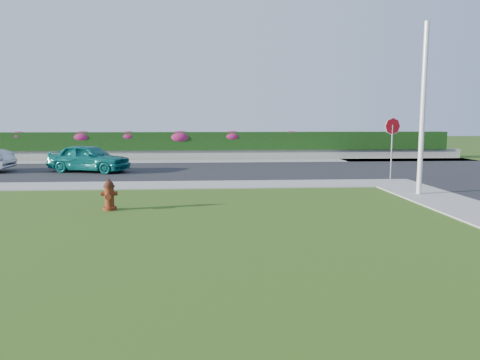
{
  "coord_description": "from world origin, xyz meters",
  "views": [
    {
      "loc": [
        -0.17,
        -8.58,
        2.47
      ],
      "look_at": [
        0.67,
        3.5,
        0.9
      ],
      "focal_mm": 35.0,
      "sensor_mm": 36.0,
      "label": 1
    }
  ],
  "objects": [
    {
      "name": "ground",
      "position": [
        0.0,
        0.0,
        0.0
      ],
      "size": [
        120.0,
        120.0,
        0.0
      ],
      "primitive_type": "plane",
      "color": "black",
      "rests_on": "ground"
    },
    {
      "name": "street_far",
      "position": [
        -5.0,
        14.0,
        0.02
      ],
      "size": [
        26.0,
        8.0,
        0.04
      ],
      "primitive_type": "cube",
      "color": "black",
      "rests_on": "ground"
    },
    {
      "name": "sidewalk_far",
      "position": [
        -6.0,
        9.0,
        0.02
      ],
      "size": [
        24.0,
        2.0,
        0.04
      ],
      "primitive_type": "cube",
      "color": "gray",
      "rests_on": "ground"
    },
    {
      "name": "curb_corner",
      "position": [
        7.0,
        9.0,
        0.02
      ],
      "size": [
        2.0,
        2.0,
        0.04
      ],
      "primitive_type": "cube",
      "color": "gray",
      "rests_on": "ground"
    },
    {
      "name": "sidewalk_beyond",
      "position": [
        -1.0,
        19.0,
        0.02
      ],
      "size": [
        34.0,
        2.0,
        0.04
      ],
      "primitive_type": "cube",
      "color": "gray",
      "rests_on": "ground"
    },
    {
      "name": "retaining_wall",
      "position": [
        -1.0,
        20.5,
        0.3
      ],
      "size": [
        34.0,
        0.4,
        0.6
      ],
      "primitive_type": "cube",
      "color": "gray",
      "rests_on": "ground"
    },
    {
      "name": "hedge",
      "position": [
        -1.0,
        20.6,
        1.15
      ],
      "size": [
        32.0,
        0.9,
        1.1
      ],
      "primitive_type": "cube",
      "color": "black",
      "rests_on": "retaining_wall"
    },
    {
      "name": "fire_hydrant",
      "position": [
        -2.87,
        4.27,
        0.41
      ],
      "size": [
        0.44,
        0.42,
        0.87
      ],
      "rotation": [
        0.0,
        0.0,
        0.03
      ],
      "color": "#4D170C",
      "rests_on": "ground"
    },
    {
      "name": "sedan_teal",
      "position": [
        -5.7,
        13.57,
        0.69
      ],
      "size": [
        4.1,
        2.67,
        1.3
      ],
      "primitive_type": "imported",
      "rotation": [
        0.0,
        0.0,
        1.24
      ],
      "color": "#0E6A64",
      "rests_on": "street_far"
    },
    {
      "name": "utility_pole",
      "position": [
        6.76,
        6.2,
        2.77
      ],
      "size": [
        0.16,
        0.16,
        5.55
      ],
      "primitive_type": "cylinder",
      "color": "silver",
      "rests_on": "ground"
    },
    {
      "name": "stop_sign",
      "position": [
        7.26,
        9.84,
        1.89
      ],
      "size": [
        0.69,
        0.16,
        2.55
      ],
      "rotation": [
        0.0,
        0.0,
        -0.19
      ],
      "color": "slate",
      "rests_on": "ground"
    },
    {
      "name": "flower_clump_a",
      "position": [
        -11.54,
        20.5,
        1.48
      ],
      "size": [
        1.13,
        0.72,
        0.56
      ],
      "primitive_type": "ellipsoid",
      "color": "#AB1D60",
      "rests_on": "hedge"
    },
    {
      "name": "flower_clump_b",
      "position": [
        -7.77,
        20.5,
        1.43
      ],
      "size": [
        1.38,
        0.89,
        0.69
      ],
      "primitive_type": "ellipsoid",
      "color": "#AB1D60",
      "rests_on": "hedge"
    },
    {
      "name": "flower_clump_c",
      "position": [
        -5.0,
        20.5,
        1.45
      ],
      "size": [
        1.24,
        0.8,
        0.62
      ],
      "primitive_type": "ellipsoid",
      "color": "#AB1D60",
      "rests_on": "hedge"
    },
    {
      "name": "flower_clump_d",
      "position": [
        -1.87,
        20.5,
        1.4
      ],
      "size": [
        1.52,
        0.97,
        0.76
      ],
      "primitive_type": "ellipsoid",
      "color": "#AB1D60",
      "rests_on": "hedge"
    },
    {
      "name": "flower_clump_e",
      "position": [
        1.35,
        20.5,
        1.44
      ],
      "size": [
        1.33,
        0.85,
        0.66
      ],
      "primitive_type": "ellipsoid",
      "color": "#AB1D60",
      "rests_on": "hedge"
    },
    {
      "name": "flower_clump_f",
      "position": [
        5.06,
        20.5,
        1.49
      ],
      "size": [
        1.03,
        0.66,
        0.52
      ],
      "primitive_type": "ellipsoid",
      "color": "#AB1D60",
      "rests_on": "hedge"
    }
  ]
}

